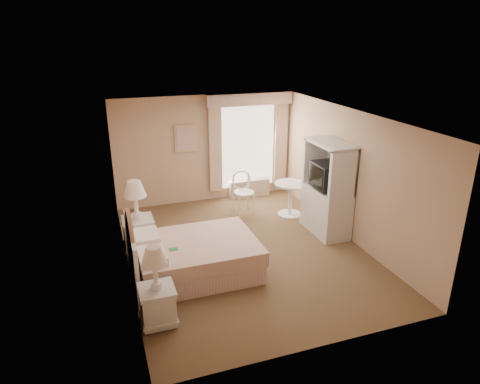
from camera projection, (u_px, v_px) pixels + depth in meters
name	position (u px, v px, depth m)	size (l,w,h in m)	color
room	(245.00, 187.00, 7.50)	(4.21, 5.51, 2.51)	brown
window	(249.00, 143.00, 10.13)	(2.05, 0.22, 2.51)	white
framed_art	(186.00, 138.00, 9.65)	(0.52, 0.04, 0.62)	tan
bed	(190.00, 256.00, 7.07)	(2.05, 1.53, 1.36)	tan
nightstand_near	(157.00, 296.00, 5.82)	(0.48, 0.48, 1.17)	white
nightstand_far	(138.00, 226.00, 7.76)	(0.56, 0.56, 1.35)	white
round_table	(290.00, 194.00, 9.32)	(0.70, 0.70, 0.74)	white
cafe_chair	(243.00, 189.00, 9.48)	(0.46, 0.46, 0.94)	white
armoire	(327.00, 196.00, 8.44)	(0.56, 1.12, 1.86)	white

